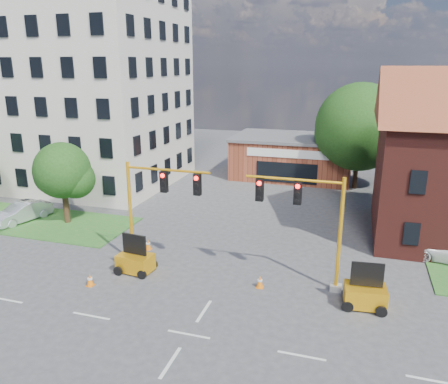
# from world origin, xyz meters

# --- Properties ---
(ground) EXTENTS (120.00, 120.00, 0.00)m
(ground) POSITION_xyz_m (0.00, 0.00, 0.00)
(ground) COLOR #3D3D3F
(ground) RESTS_ON ground
(lane_markings) EXTENTS (60.00, 36.00, 0.01)m
(lane_markings) POSITION_xyz_m (0.00, -3.00, 0.01)
(lane_markings) COLOR silver
(lane_markings) RESTS_ON ground
(office_block) EXTENTS (18.40, 15.40, 20.60)m
(office_block) POSITION_xyz_m (-20.00, 21.90, 10.31)
(office_block) COLOR beige
(office_block) RESTS_ON ground
(brick_shop) EXTENTS (12.40, 8.40, 4.30)m
(brick_shop) POSITION_xyz_m (0.00, 29.98, 2.16)
(brick_shop) COLOR maroon
(brick_shop) RESTS_ON ground
(tree_large) EXTENTS (8.62, 8.21, 10.02)m
(tree_large) POSITION_xyz_m (6.92, 27.08, 5.66)
(tree_large) COLOR #312312
(tree_large) RESTS_ON ground
(tree_nw_front) EXTENTS (4.34, 4.13, 6.15)m
(tree_nw_front) POSITION_xyz_m (-13.79, 10.58, 3.91)
(tree_nw_front) COLOR #312312
(tree_nw_front) RESTS_ON ground
(signal_mast_west) EXTENTS (5.30, 0.60, 6.20)m
(signal_mast_west) POSITION_xyz_m (-4.36, 6.00, 3.92)
(signal_mast_west) COLOR #9C9C96
(signal_mast_west) RESTS_ON ground
(signal_mast_east) EXTENTS (5.30, 0.60, 6.20)m
(signal_mast_east) POSITION_xyz_m (4.36, 6.00, 3.92)
(signal_mast_east) COLOR #9C9C96
(signal_mast_east) RESTS_ON ground
(trailer_west) EXTENTS (2.07, 1.50, 2.21)m
(trailer_west) POSITION_xyz_m (-5.18, 4.78, 0.69)
(trailer_west) COLOR #FBAB15
(trailer_west) RESTS_ON ground
(trailer_east) EXTENTS (2.11, 1.52, 2.27)m
(trailer_east) POSITION_xyz_m (7.45, 4.73, 0.71)
(trailer_east) COLOR #FBAB15
(trailer_east) RESTS_ON ground
(cone_a) EXTENTS (0.40, 0.40, 0.70)m
(cone_a) POSITION_xyz_m (-6.75, 2.57, 0.34)
(cone_a) COLOR orange
(cone_a) RESTS_ON ground
(cone_b) EXTENTS (0.40, 0.40, 0.70)m
(cone_b) POSITION_xyz_m (-5.94, 7.87, 0.34)
(cone_b) COLOR orange
(cone_b) RESTS_ON ground
(cone_c) EXTENTS (0.40, 0.40, 0.70)m
(cone_c) POSITION_xyz_m (2.08, 5.10, 0.34)
(cone_c) COLOR orange
(cone_c) RESTS_ON ground
(cone_d) EXTENTS (0.40, 0.40, 0.70)m
(cone_d) POSITION_xyz_m (8.00, 5.24, 0.34)
(cone_d) COLOR orange
(cone_d) RESTS_ON ground
(sedan_silver_front) EXTENTS (2.72, 4.77, 1.49)m
(sedan_silver_front) POSITION_xyz_m (-17.49, 9.77, 0.74)
(sedan_silver_front) COLOR #B8BAC1
(sedan_silver_front) RESTS_ON ground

